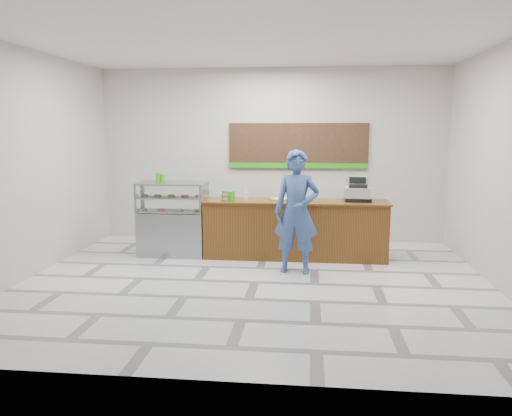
# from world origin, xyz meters

# --- Properties ---
(floor) EXTENTS (7.00, 7.00, 0.00)m
(floor) POSITION_xyz_m (0.00, 0.00, 0.00)
(floor) COLOR silver
(floor) RESTS_ON ground
(back_wall) EXTENTS (7.00, 0.00, 7.00)m
(back_wall) POSITION_xyz_m (0.00, 3.00, 1.75)
(back_wall) COLOR beige
(back_wall) RESTS_ON floor
(ceiling) EXTENTS (7.00, 7.00, 0.00)m
(ceiling) POSITION_xyz_m (0.00, 0.00, 3.50)
(ceiling) COLOR silver
(ceiling) RESTS_ON back_wall
(sales_counter) EXTENTS (3.26, 0.76, 1.03)m
(sales_counter) POSITION_xyz_m (0.55, 1.55, 0.52)
(sales_counter) COLOR brown
(sales_counter) RESTS_ON floor
(display_case) EXTENTS (1.22, 0.72, 1.33)m
(display_case) POSITION_xyz_m (-1.67, 1.55, 0.68)
(display_case) COLOR gray
(display_case) RESTS_ON floor
(menu_board) EXTENTS (2.80, 0.06, 0.90)m
(menu_board) POSITION_xyz_m (0.55, 2.96, 1.93)
(menu_board) COLOR black
(menu_board) RESTS_ON back_wall
(cash_register) EXTENTS (0.49, 0.51, 0.43)m
(cash_register) POSITION_xyz_m (1.63, 1.64, 1.19)
(cash_register) COLOR black
(cash_register) RESTS_ON sales_counter
(card_terminal) EXTENTS (0.11, 0.17, 0.04)m
(card_terminal) POSITION_xyz_m (1.80, 1.63, 1.05)
(card_terminal) COLOR black
(card_terminal) RESTS_ON sales_counter
(serving_tray) EXTENTS (0.43, 0.34, 0.02)m
(serving_tray) POSITION_xyz_m (0.30, 1.65, 1.04)
(serving_tray) COLOR #58C000
(serving_tray) RESTS_ON sales_counter
(napkin_box) EXTENTS (0.17, 0.17, 0.12)m
(napkin_box) POSITION_xyz_m (-0.72, 1.53, 1.09)
(napkin_box) COLOR white
(napkin_box) RESTS_ON sales_counter
(straw_cup) EXTENTS (0.08, 0.08, 0.13)m
(straw_cup) POSITION_xyz_m (-0.34, 1.62, 1.09)
(straw_cup) COLOR silver
(straw_cup) RESTS_ON sales_counter
(promo_box) EXTENTS (0.23, 0.19, 0.17)m
(promo_box) POSITION_xyz_m (-0.63, 1.41, 1.12)
(promo_box) COLOR #229B15
(promo_box) RESTS_ON sales_counter
(donut_decal) EXTENTS (0.16, 0.16, 0.00)m
(donut_decal) POSITION_xyz_m (0.73, 1.43, 1.03)
(donut_decal) COLOR #F9608F
(donut_decal) RESTS_ON sales_counter
(green_cup_left) EXTENTS (0.10, 0.10, 0.16)m
(green_cup_left) POSITION_xyz_m (-1.97, 1.70, 1.41)
(green_cup_left) COLOR #229B15
(green_cup_left) RESTS_ON display_case
(green_cup_right) EXTENTS (0.08, 0.08, 0.13)m
(green_cup_right) POSITION_xyz_m (-1.89, 1.69, 1.39)
(green_cup_right) COLOR #229B15
(green_cup_right) RESTS_ON display_case
(customer) EXTENTS (0.76, 0.53, 1.96)m
(customer) POSITION_xyz_m (0.60, 0.63, 0.98)
(customer) COLOR #36508E
(customer) RESTS_ON floor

